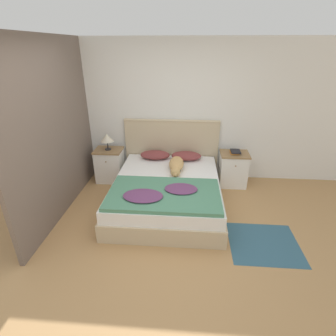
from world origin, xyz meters
TOP-DOWN VIEW (x-y plane):
  - ground_plane at (0.00, 0.00)m, footprint 16.00×16.00m
  - wall_back at (0.00, 2.13)m, footprint 9.00×0.06m
  - wall_side_left at (-1.55, 1.05)m, footprint 0.06×3.10m
  - bed at (0.07, 1.00)m, footprint 1.71×2.07m
  - headboard at (0.07, 2.06)m, footprint 1.79×0.06m
  - nightstand_left at (-1.10, 1.77)m, footprint 0.51×0.43m
  - nightstand_right at (1.24, 1.77)m, footprint 0.51×0.43m
  - pillow_left at (-0.22, 1.82)m, footprint 0.55×0.32m
  - pillow_right at (0.36, 1.82)m, footprint 0.55×0.32m
  - quilt at (0.06, 0.48)m, footprint 1.58×0.95m
  - dog at (0.20, 1.38)m, footprint 0.25×0.76m
  - book_stack at (1.24, 1.77)m, footprint 0.17×0.22m
  - table_lamp at (-1.10, 1.77)m, footprint 0.24×0.24m
  - rug at (1.44, 0.13)m, footprint 0.91×0.84m

SIDE VIEW (x-z plane):
  - ground_plane at x=0.00m, z-range 0.00..0.00m
  - rug at x=1.44m, z-range 0.00..0.00m
  - bed at x=0.07m, z-range 0.00..0.46m
  - nightstand_left at x=-1.10m, z-range 0.00..0.64m
  - nightstand_right at x=1.24m, z-range 0.00..0.64m
  - quilt at x=0.06m, z-range 0.45..0.55m
  - pillow_left at x=-0.22m, z-range 0.46..0.61m
  - pillow_right at x=0.36m, z-range 0.46..0.61m
  - dog at x=0.20m, z-range 0.46..0.64m
  - headboard at x=0.07m, z-range 0.02..1.18m
  - book_stack at x=1.24m, z-range 0.64..0.69m
  - table_lamp at x=-1.10m, z-range 0.71..1.01m
  - wall_back at x=0.00m, z-range 0.00..2.55m
  - wall_side_left at x=-1.55m, z-range 0.00..2.55m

